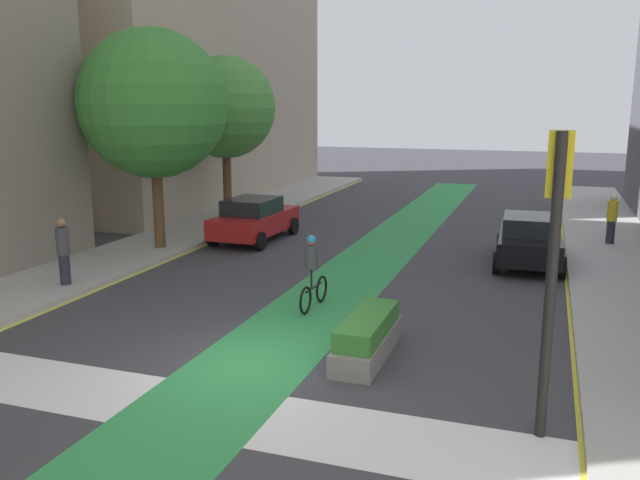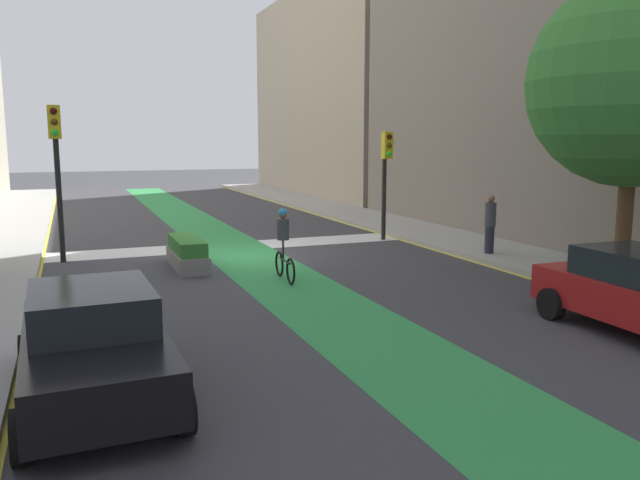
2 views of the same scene
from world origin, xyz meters
name	(u,v)px [view 1 (image 1 of 2)]	position (x,y,z in m)	size (l,w,h in m)	color
ground_plane	(248,364)	(0.00, 0.00, 0.00)	(120.00, 120.00, 0.00)	#38383D
bike_lane_paint	(252,364)	(0.08, 0.00, 0.00)	(2.40, 60.00, 0.01)	#2D8C47
crosswalk_band	(196,408)	(0.00, -2.00, 0.00)	(12.00, 1.80, 0.01)	silver
curb_stripe_left	(3,329)	(-6.00, 0.00, 0.01)	(0.16, 60.00, 0.01)	yellow
curb_stripe_right	(580,410)	(6.00, 0.00, 0.01)	(0.16, 60.00, 0.01)	yellow
traffic_signal_near_right	(555,228)	(5.38, -0.97, 3.19)	(0.35, 0.52, 4.57)	black
car_black_right_far	(530,239)	(4.87, 10.00, 0.80)	(2.14, 4.26, 1.57)	black
car_red_left_far	(254,219)	(-4.70, 10.56, 0.80)	(2.09, 4.23, 1.57)	#A51919
cyclist_in_lane	(312,270)	(0.03, 3.64, 0.97)	(0.32, 1.73, 1.86)	black
pedestrian_sidewalk_right_a	(612,218)	(7.46, 13.49, 1.03)	(0.34, 0.34, 1.72)	#262638
pedestrian_sidewalk_left_a	(63,251)	(-6.81, 3.04, 1.07)	(0.34, 0.34, 1.80)	#262638
street_tree_near	(153,104)	(-6.97, 7.89, 4.89)	(4.82, 4.82, 7.16)	brown
street_tree_far	(225,108)	(-7.55, 14.08, 4.72)	(4.21, 4.21, 6.69)	brown
median_planter	(367,337)	(2.08, 1.12, 0.40)	(0.81, 2.67, 0.85)	slate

